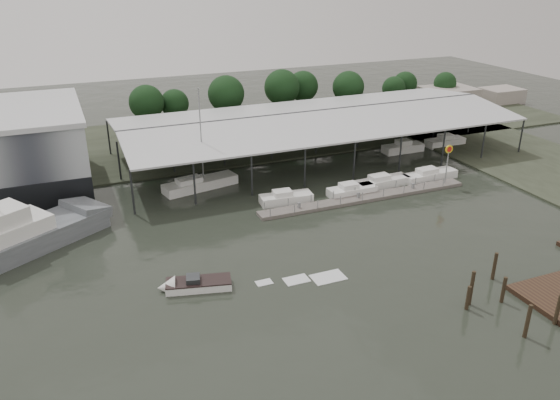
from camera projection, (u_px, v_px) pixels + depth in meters
name	position (u px, v px, depth m)	size (l,w,h in m)	color
ground	(285.00, 259.00, 53.60)	(200.00, 200.00, 0.00)	#262B23
land_strip_far	(185.00, 141.00, 89.17)	(140.00, 30.00, 0.30)	#3D4433
land_strip_east	(547.00, 167.00, 77.92)	(20.00, 60.00, 0.30)	#3D4433
covered_boat_shed	(317.00, 115.00, 80.91)	(58.24, 24.00, 6.96)	#B9BBBD
floating_dock	(365.00, 198.00, 67.29)	(28.00, 2.00, 1.40)	slate
shell_fuel_sign	(448.00, 157.00, 70.05)	(1.10, 0.18, 5.55)	gray
distant_commercial_buildings	(465.00, 97.00, 111.59)	(22.00, 8.00, 4.00)	gray
grey_trawler	(17.00, 238.00, 54.35)	(19.15, 14.54, 8.84)	slate
white_sailboat	(199.00, 184.00, 70.36)	(10.14, 4.58, 13.22)	white
speedboat_underway	(193.00, 285.00, 48.60)	(17.26, 5.90, 2.00)	white
moored_cruiser_0	(286.00, 198.00, 66.22)	(6.57, 2.80, 1.70)	white
moored_cruiser_1	(351.00, 190.00, 68.40)	(6.27, 2.31, 1.70)	white
moored_cruiser_2	(382.00, 182.00, 71.11)	(7.73, 2.64, 1.70)	white
moored_cruiser_3	(429.00, 175.00, 73.39)	(8.01, 2.62, 1.70)	white
mooring_pilings	(503.00, 298.00, 45.50)	(5.75, 7.97, 3.84)	#35291A
horizon_tree_line	(290.00, 91.00, 99.08)	(65.06, 10.39, 9.59)	#311D15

